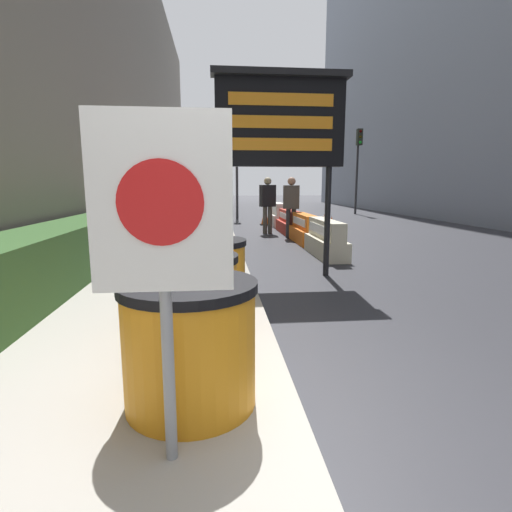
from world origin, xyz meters
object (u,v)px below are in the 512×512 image
Objects in this scene: jersey_barrier_white at (278,216)px; pedestrian_passerby at (291,202)px; message_board at (280,124)px; traffic_cone_far at (265,216)px; warning_sign at (162,227)px; pedestrian_worker at (268,201)px; barrel_drum_back at (208,275)px; traffic_light_far_side at (358,153)px; traffic_cone_mid at (326,219)px; jersey_barrier_red_striped at (289,223)px; jersey_barrier_cream at (326,240)px; traffic_cone_near at (331,227)px; jersey_barrier_orange_near at (305,230)px; barrel_drum_middle at (189,300)px; traffic_light_near_curb at (237,153)px; barrel_drum_foreground at (190,343)px.

pedestrian_passerby is (-0.18, -3.57, 0.67)m from jersey_barrier_white.
message_board reaches higher than traffic_cone_far.
warning_sign is 11.19m from pedestrian_worker.
barrel_drum_back reaches higher than traffic_cone_far.
traffic_light_far_side is at bearing 67.86° from warning_sign.
message_board is at bearing -111.78° from traffic_cone_mid.
jersey_barrier_red_striped is (2.67, 11.13, -1.03)m from warning_sign.
warning_sign is 0.89× the size of jersey_barrier_cream.
message_board is 1.84× the size of pedestrian_worker.
pedestrian_passerby reaches higher than traffic_cone_near.
message_board is 0.74× the size of traffic_light_far_side.
jersey_barrier_cream reaches higher than jersey_barrier_red_striped.
jersey_barrier_orange_near is 1.05× the size of pedestrian_passerby.
message_board is 1.58× the size of jersey_barrier_red_striped.
traffic_cone_near is at bearing -69.75° from traffic_cone_far.
traffic_light_near_curb is (1.26, 15.46, 2.45)m from barrel_drum_middle.
pedestrian_worker is at bearing 79.97° from barrel_drum_foreground.
traffic_cone_far is at bearing -109.55° from pedestrian_worker.
jersey_barrier_orange_near is at bearing -138.17° from traffic_cone_near.
traffic_light_far_side is at bearing 67.64° from jersey_barrier_cream.
barrel_drum_foreground is 0.48× the size of pedestrian_passerby.
barrel_drum_middle is 12.27m from jersey_barrier_white.
traffic_light_near_curb is (-1.41, 10.27, 2.66)m from jersey_barrier_cream.
message_board is 5.94m from traffic_cone_near.
message_board is 3.20m from jersey_barrier_cream.
jersey_barrier_cream is 2.97× the size of traffic_cone_near.
traffic_light_near_curb reaches higher than traffic_cone_mid.
pedestrian_worker is at bearing 144.66° from traffic_cone_near.
traffic_cone_near is at bearing -53.17° from jersey_barrier_red_striped.
message_board is at bearing -98.88° from jersey_barrier_white.
warning_sign reaches higher than pedestrian_passerby.
pedestrian_worker is (0.61, 6.23, -1.47)m from message_board.
barrel_drum_middle is at bearing -114.11° from traffic_cone_near.
barrel_drum_foreground is 0.21× the size of traffic_light_near_curb.
barrel_drum_middle is at bearing 89.89° from warning_sign.
jersey_barrier_cream is 1.16× the size of jersey_barrier_white.
pedestrian_worker is at bearing 80.10° from warning_sign.
traffic_cone_mid is at bearing -49.67° from traffic_cone_far.
barrel_drum_middle is 5.83m from jersey_barrier_cream.
barrel_drum_middle is 0.48× the size of pedestrian_worker.
traffic_light_far_side is (5.22, 12.69, 2.88)m from jersey_barrier_cream.
jersey_barrier_cream is at bearing 54.57° from message_board.
warning_sign reaches higher than traffic_cone_mid.
barrel_drum_middle is 15.70m from traffic_light_near_curb.
barrel_drum_back is 7.82m from pedestrian_passerby.
barrel_drum_foreground is 0.96m from warning_sign.
jersey_barrier_cream is 3.23m from traffic_cone_near.
jersey_barrier_red_striped is (2.66, 9.62, -0.24)m from barrel_drum_middle.
barrel_drum_back reaches higher than traffic_cone_near.
jersey_barrier_orange_near is 0.42× the size of traffic_light_far_side.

